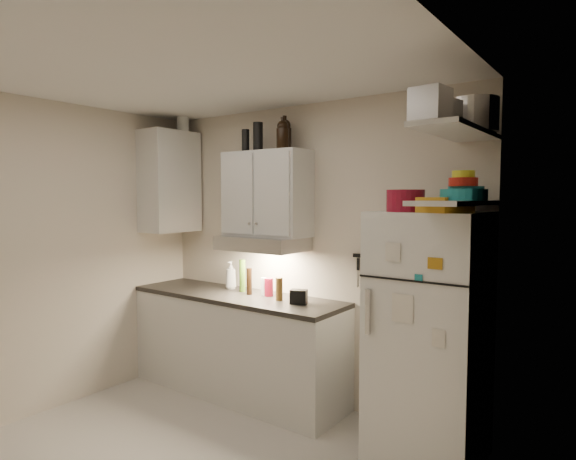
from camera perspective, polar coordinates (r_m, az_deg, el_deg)
The scene contains 35 objects.
ceiling at distance 3.21m, azimuth -13.92°, elevation 18.50°, with size 3.20×3.00×0.02m, color silver.
back_wall at distance 4.27m, azimuth 2.11°, elevation -2.77°, with size 3.20×0.02×2.60m, color beige.
left_wall at distance 4.48m, azimuth -27.01°, elevation -2.87°, with size 0.02×3.00×2.60m, color beige.
right_wall at distance 2.20m, azimuth 15.19°, elevation -9.23°, with size 0.02×3.00×2.60m, color beige.
base_cabinet at distance 4.54m, azimuth -6.11°, elevation -13.48°, with size 2.10×0.60×0.88m, color silver.
countertop at distance 4.43m, azimuth -6.15°, elevation -7.79°, with size 2.10×0.62×0.04m, color black.
upper_cabinet at distance 4.28m, azimuth -2.53°, elevation 4.29°, with size 0.80×0.33×0.75m, color silver.
side_cabinet at distance 4.98m, azimuth -13.84°, elevation 5.57°, with size 0.33×0.55×1.00m, color silver.
range_hood at distance 4.24m, azimuth -3.06°, elevation -1.59°, with size 0.76×0.46×0.12m, color silver.
fridge at distance 3.49m, azimuth 16.36°, elevation -11.98°, with size 0.70×0.68×1.70m, color white.
shelf_hi at distance 3.19m, azimuth 19.44°, elevation 10.96°, with size 0.30×0.95×0.03m, color silver.
shelf_lo at distance 3.17m, azimuth 19.26°, elevation 3.05°, with size 0.30×0.95×0.03m, color silver.
knife_strip at distance 3.90m, azimuth 10.48°, elevation -3.17°, with size 0.42×0.02×0.03m, color black.
dutch_oven at distance 3.26m, azimuth 13.74°, elevation 3.39°, with size 0.25×0.25×0.14m, color maroon.
book_stack at distance 3.13m, azimuth 18.12°, elevation 2.84°, with size 0.23×0.28×0.10m, color #BA7E17.
spice_jar at distance 3.34m, azimuth 17.84°, elevation 2.84°, with size 0.05×0.05×0.09m, color silver.
stock_pot at distance 3.42m, azimuth 21.20°, elevation 12.51°, with size 0.30×0.30×0.22m, color silver.
tin_a at distance 3.18m, azimuth 17.95°, elevation 12.87°, with size 0.17×0.16×0.17m, color #AAAAAD.
tin_b at distance 2.86m, azimuth 16.49°, elevation 14.04°, with size 0.18×0.18×0.18m, color #AAAAAD.
bowl_teal at distance 3.38m, azimuth 20.32°, elevation 4.09°, with size 0.23×0.23×0.09m, color teal.
bowl_orange at distance 3.32m, azimuth 20.05°, elevation 5.36°, with size 0.18×0.18×0.05m, color red.
bowl_yellow at distance 3.32m, azimuth 20.07°, elevation 6.23°, with size 0.14×0.14×0.05m, color yellow.
plates at distance 3.08m, azimuth 20.09°, elevation 3.93°, with size 0.27×0.27×0.07m, color teal.
growler_a at distance 4.26m, azimuth -0.40°, elevation 11.24°, with size 0.12×0.12×0.28m, color black, non-canonical shape.
growler_b at distance 4.14m, azimuth -0.64°, elevation 11.26°, with size 0.11×0.11×0.25m, color black, non-canonical shape.
thermos_a at distance 4.31m, azimuth -3.58°, elevation 10.95°, with size 0.09×0.09×0.25m, color black.
thermos_b at distance 4.36m, azimuth -5.06°, elevation 10.50°, with size 0.07×0.07×0.20m, color black.
side_jar at distance 5.04m, azimuth -12.37°, elevation 12.20°, with size 0.12×0.12×0.16m, color silver.
soap_bottle at distance 4.65m, azimuth -6.79°, elevation -5.14°, with size 0.11×0.11×0.29m, color silver.
pepper_mill at distance 4.11m, azimuth -1.06°, elevation -7.01°, with size 0.06×0.06×0.19m, color brown.
oil_bottle at distance 4.50m, azimuth -5.43°, elevation -5.40°, with size 0.06×0.06×0.30m, color #436C1B.
vinegar_bottle at distance 4.36m, azimuth -4.61°, elevation -6.08°, with size 0.05×0.05×0.24m, color black.
clear_bottle at distance 4.33m, azimuth -2.88°, elevation -6.70°, with size 0.05×0.05×0.16m, color silver.
red_jar at distance 4.29m, azimuth -2.28°, elevation -6.79°, with size 0.08×0.08×0.16m, color maroon.
caddy at distance 3.99m, azimuth 1.28°, elevation -7.90°, with size 0.14×0.10×0.12m, color black.
Camera 1 is at (2.37, -2.01, 1.79)m, focal length 30.00 mm.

